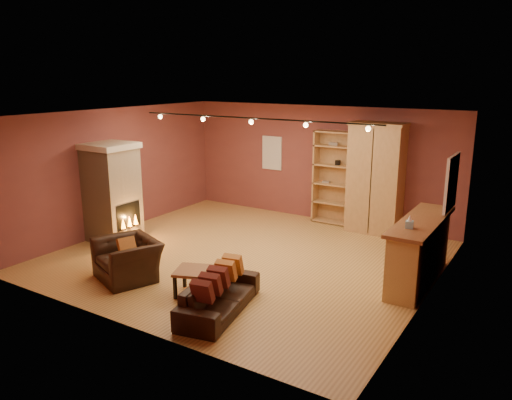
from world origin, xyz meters
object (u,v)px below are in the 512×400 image
Objects in this scene: armoire at (376,178)px; armchair at (127,253)px; fireplace at (112,192)px; coffee_table at (193,273)px; bar_counter at (419,251)px; bookcase at (333,177)px; loveseat at (219,289)px.

armoire is 1.96× the size of armchair.
fireplace is 2.88× the size of coffee_table.
armoire is 2.94m from bar_counter.
fireplace is 3.57m from coffee_table.
coffee_table is at bearing -105.76° from armoire.
loveseat is (0.47, -5.31, -0.77)m from bookcase.
armchair is (1.86, -1.41, -0.58)m from fireplace.
fireplace is 6.37m from bar_counter.
fireplace is at bearing 56.81° from loveseat.
fireplace is 2.40m from armchair.
armchair is (-4.38, -2.58, -0.09)m from bar_counter.
bookcase is at bearing 169.72° from armoire.
bar_counter is at bearing -55.41° from armoire.
bar_counter is 3.20× the size of coffee_table.
loveseat is 2.13m from armchair.
fireplace is at bearing -133.25° from bookcase.
armoire reaches higher than fireplace.
fireplace is 4.34m from loveseat.
loveseat is at bearing -84.97° from bookcase.
armchair is (-2.12, 0.17, 0.12)m from loveseat.
armoire reaches higher than bookcase.
bar_counter is at bearing 10.66° from fireplace.
fireplace is 0.85× the size of armoire.
armoire is at bearing -10.28° from bookcase.
fireplace is 5.12m from bookcase.
bookcase is 1.23× the size of loveseat.
bookcase is 3.04× the size of coffee_table.
coffee_table is at bearing -21.76° from fireplace.
bookcase is at bearing 93.92° from armchair.
bookcase is 0.95× the size of bar_counter.
bookcase reaches higher than coffee_table.
bookcase is 1.13m from armoire.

